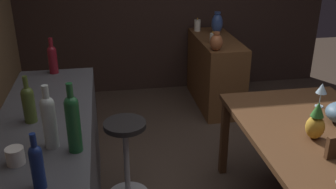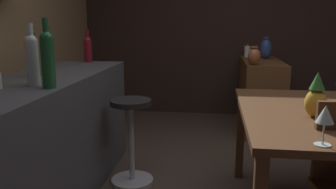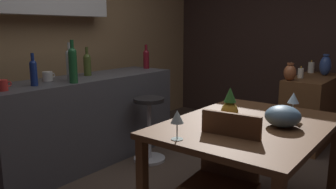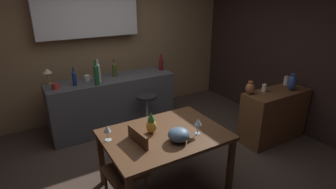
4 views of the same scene
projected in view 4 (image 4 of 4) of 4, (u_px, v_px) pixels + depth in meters
name	position (u px, v px, depth m)	size (l,w,h in m)	color
ground_plane	(160.00, 165.00, 3.69)	(9.00, 9.00, 0.00)	#47382D
wall_kitchen_back	(101.00, 41.00, 4.82)	(5.20, 0.33, 2.60)	#9E7A51
wall_side_right	(277.00, 49.00, 4.67)	(0.10, 4.40, 2.60)	#33231E
dining_table	(165.00, 139.00, 3.05)	(1.36, 0.99, 0.74)	#56351E
kitchen_counter	(113.00, 103.00, 4.59)	(2.10, 0.60, 0.90)	#4C4C51
sideboard_cabinet	(274.00, 115.00, 4.22)	(1.10, 0.44, 0.82)	brown
chair_near_window	(130.00, 166.00, 2.85)	(0.44, 0.44, 0.89)	#56351E
bar_stool	(147.00, 113.00, 4.40)	(0.34, 0.34, 0.68)	#262323
wine_glass_left	(107.00, 129.00, 2.84)	(0.08, 0.08, 0.18)	silver
wine_glass_right	(198.00, 122.00, 2.97)	(0.08, 0.08, 0.19)	silver
pineapple_centerpiece	(151.00, 124.00, 3.00)	(0.12, 0.12, 0.26)	gold
fruit_bowl	(179.00, 135.00, 2.85)	(0.24, 0.24, 0.14)	slate
wine_bottle_olive	(115.00, 69.00, 4.49)	(0.08, 0.08, 0.30)	#475623
wine_bottle_green	(96.00, 74.00, 4.05)	(0.08, 0.08, 0.39)	#1E592D
wine_bottle_clear	(98.00, 72.00, 4.19)	(0.08, 0.08, 0.36)	silver
wine_bottle_cobalt	(74.00, 78.00, 4.04)	(0.06, 0.06, 0.28)	navy
wine_bottle_ruby	(161.00, 63.00, 4.85)	(0.07, 0.07, 0.30)	maroon
cup_red	(55.00, 86.00, 3.92)	(0.12, 0.09, 0.09)	red
cup_white	(87.00, 78.00, 4.30)	(0.13, 0.09, 0.09)	white
counter_lamp	(47.00, 72.00, 4.11)	(0.14, 0.14, 0.24)	#A58447
pillar_candle_tall	(286.00, 81.00, 4.34)	(0.08, 0.08, 0.17)	white
pillar_candle_short	(264.00, 88.00, 4.04)	(0.07, 0.07, 0.14)	white
vase_ceramic_blue	(292.00, 82.00, 4.08)	(0.14, 0.14, 0.26)	#334C8C
vase_copper	(250.00, 88.00, 3.94)	(0.13, 0.13, 0.20)	#B26038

